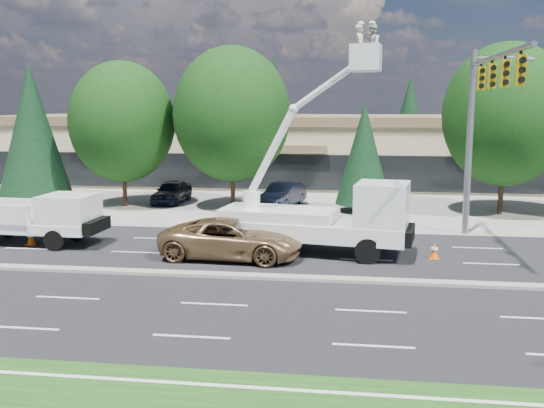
# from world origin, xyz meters

# --- Properties ---
(ground) EXTENTS (140.00, 140.00, 0.00)m
(ground) POSITION_xyz_m (0.00, 0.00, 0.00)
(ground) COLOR black
(ground) RESTS_ON ground
(concrete_apron) EXTENTS (140.00, 22.00, 0.01)m
(concrete_apron) POSITION_xyz_m (0.00, 20.00, 0.01)
(concrete_apron) COLOR gray
(concrete_apron) RESTS_ON ground
(road_median) EXTENTS (120.00, 0.55, 0.12)m
(road_median) POSITION_xyz_m (0.00, 0.00, 0.06)
(road_median) COLOR gray
(road_median) RESTS_ON ground
(strip_mall) EXTENTS (50.40, 15.40, 5.50)m
(strip_mall) POSITION_xyz_m (0.00, 29.97, 2.83)
(strip_mall) COLOR tan
(strip_mall) RESTS_ON ground
(tree_front_b) EXTENTS (4.55, 4.55, 8.96)m
(tree_front_b) POSITION_xyz_m (-16.00, 15.00, 4.81)
(tree_front_b) COLOR #332114
(tree_front_b) RESTS_ON ground
(tree_front_c) EXTENTS (6.56, 6.56, 9.10)m
(tree_front_c) POSITION_xyz_m (-10.00, 15.00, 5.33)
(tree_front_c) COLOR #332114
(tree_front_c) RESTS_ON ground
(tree_front_d) EXTENTS (7.15, 7.15, 9.92)m
(tree_front_d) POSITION_xyz_m (-3.00, 15.00, 5.81)
(tree_front_d) COLOR #332114
(tree_front_d) RESTS_ON ground
(tree_front_e) EXTENTS (3.32, 3.32, 6.55)m
(tree_front_e) POSITION_xyz_m (5.00, 15.00, 3.51)
(tree_front_e) COLOR #332114
(tree_front_e) RESTS_ON ground
(tree_front_f) EXTENTS (7.16, 7.16, 9.94)m
(tree_front_f) POSITION_xyz_m (13.00, 15.00, 5.82)
(tree_front_f) COLOR #332114
(tree_front_f) RESTS_ON ground
(tree_back_a) EXTENTS (5.34, 5.34, 10.52)m
(tree_back_a) POSITION_xyz_m (-18.00, 42.00, 5.64)
(tree_back_a) COLOR #332114
(tree_back_a) RESTS_ON ground
(tree_back_b) EXTENTS (5.74, 5.74, 11.31)m
(tree_back_b) POSITION_xyz_m (-4.00, 42.00, 6.07)
(tree_back_b) COLOR #332114
(tree_back_b) RESTS_ON ground
(tree_back_c) EXTENTS (4.65, 4.65, 9.16)m
(tree_back_c) POSITION_xyz_m (10.00, 42.00, 4.91)
(tree_back_c) COLOR #332114
(tree_back_c) RESTS_ON ground
(tree_back_d) EXTENTS (4.70, 4.70, 9.27)m
(tree_back_d) POSITION_xyz_m (22.00, 42.00, 4.97)
(tree_back_d) COLOR #332114
(tree_back_d) RESTS_ON ground
(signal_mast) EXTENTS (2.76, 10.16, 9.00)m
(signal_mast) POSITION_xyz_m (10.03, 7.04, 6.06)
(signal_mast) COLOR gray
(signal_mast) RESTS_ON ground
(utility_pickup) EXTENTS (6.23, 2.66, 2.35)m
(utility_pickup) POSITION_xyz_m (-9.90, 4.18, 0.97)
(utility_pickup) COLOR white
(utility_pickup) RESTS_ON ground
(bucket_truck) EXTENTS (8.64, 3.79, 9.70)m
(bucket_truck) POSITION_xyz_m (3.28, 4.08, 2.04)
(bucket_truck) COLOR white
(bucket_truck) RESTS_ON ground
(traffic_cone_a) EXTENTS (0.40, 0.40, 0.70)m
(traffic_cone_a) POSITION_xyz_m (-10.31, 4.01, 0.34)
(traffic_cone_a) COLOR #FF6108
(traffic_cone_a) RESTS_ON ground
(traffic_cone_b) EXTENTS (0.40, 0.40, 0.70)m
(traffic_cone_b) POSITION_xyz_m (-0.86, 3.27, 0.34)
(traffic_cone_b) COLOR #FF6108
(traffic_cone_b) RESTS_ON ground
(traffic_cone_c) EXTENTS (0.40, 0.40, 0.70)m
(traffic_cone_c) POSITION_xyz_m (1.29, 4.10, 0.34)
(traffic_cone_c) COLOR #FF6108
(traffic_cone_c) RESTS_ON ground
(traffic_cone_d) EXTENTS (0.40, 0.40, 0.70)m
(traffic_cone_d) POSITION_xyz_m (7.82, 3.82, 0.34)
(traffic_cone_d) COLOR #FF6108
(traffic_cone_d) RESTS_ON ground
(minivan) EXTENTS (6.11, 3.10, 1.65)m
(minivan) POSITION_xyz_m (-0.62, 2.80, 0.83)
(minivan) COLOR olive
(minivan) RESTS_ON ground
(parked_car_west) EXTENTS (1.92, 4.42, 1.48)m
(parked_car_west) POSITION_xyz_m (-7.42, 16.66, 0.74)
(parked_car_west) COLOR black
(parked_car_west) RESTS_ON ground
(parked_car_east) EXTENTS (2.76, 4.84, 1.51)m
(parked_car_east) POSITION_xyz_m (0.00, 16.00, 0.75)
(parked_car_east) COLOR black
(parked_car_east) RESTS_ON ground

